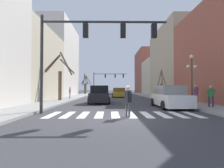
{
  "coord_description": "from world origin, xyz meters",
  "views": [
    {
      "loc": [
        -0.75,
        -8.95,
        1.52
      ],
      "look_at": [
        -0.33,
        26.98,
        2.39
      ],
      "focal_mm": 28.0,
      "sensor_mm": 36.0,
      "label": 1
    }
  ],
  "objects_px": {
    "traffic_signal_near": "(90,40)",
    "street_tree_left_mid": "(161,86)",
    "car_parked_right_mid": "(100,95)",
    "traffic_signal_far": "(107,78)",
    "car_at_intersection": "(170,97)",
    "pedestrian_on_left_sidewalk": "(128,98)",
    "pedestrian_crossing_street": "(211,94)",
    "street_lamp_right_corner": "(192,69)",
    "pedestrian_waiting_at_curb": "(70,92)",
    "street_tree_left_far": "(86,85)",
    "car_driving_toward_lane": "(97,91)",
    "car_parked_right_near": "(118,93)",
    "car_parked_left_far": "(121,92)",
    "street_tree_right_mid": "(85,85)",
    "street_tree_right_near": "(60,77)",
    "pedestrian_on_right_sidewalk": "(196,92)"
  },
  "relations": [
    {
      "from": "car_parked_left_far",
      "to": "pedestrian_crossing_street",
      "type": "distance_m",
      "value": 25.65
    },
    {
      "from": "traffic_signal_near",
      "to": "car_parked_right_mid",
      "type": "xyz_separation_m",
      "value": [
        0.21,
        7.23,
        -3.66
      ]
    },
    {
      "from": "traffic_signal_far",
      "to": "car_parked_right_near",
      "type": "distance_m",
      "value": 15.5
    },
    {
      "from": "traffic_signal_near",
      "to": "car_parked_right_near",
      "type": "height_order",
      "value": "traffic_signal_near"
    },
    {
      "from": "pedestrian_crossing_street",
      "to": "street_lamp_right_corner",
      "type": "bearing_deg",
      "value": 99.97
    },
    {
      "from": "car_parked_right_near",
      "to": "pedestrian_on_left_sidewalk",
      "type": "height_order",
      "value": "pedestrian_on_left_sidewalk"
    },
    {
      "from": "traffic_signal_near",
      "to": "street_tree_left_mid",
      "type": "xyz_separation_m",
      "value": [
        8.34,
        13.34,
        -2.63
      ]
    },
    {
      "from": "car_parked_left_far",
      "to": "pedestrian_on_left_sidewalk",
      "type": "bearing_deg",
      "value": 177.28
    },
    {
      "from": "traffic_signal_far",
      "to": "street_tree_right_near",
      "type": "height_order",
      "value": "street_tree_right_near"
    },
    {
      "from": "traffic_signal_near",
      "to": "car_parked_right_near",
      "type": "xyz_separation_m",
      "value": [
        2.68,
        19.32,
        -3.73
      ]
    },
    {
      "from": "street_tree_left_far",
      "to": "street_lamp_right_corner",
      "type": "bearing_deg",
      "value": -64.29
    },
    {
      "from": "pedestrian_waiting_at_curb",
      "to": "street_tree_left_mid",
      "type": "relative_size",
      "value": 0.39
    },
    {
      "from": "car_parked_right_near",
      "to": "pedestrian_crossing_street",
      "type": "xyz_separation_m",
      "value": [
        6.05,
        -17.06,
        0.33
      ]
    },
    {
      "from": "car_driving_toward_lane",
      "to": "street_tree_right_mid",
      "type": "height_order",
      "value": "street_tree_right_mid"
    },
    {
      "from": "traffic_signal_far",
      "to": "car_at_intersection",
      "type": "bearing_deg",
      "value": -79.94
    },
    {
      "from": "car_parked_left_far",
      "to": "street_tree_left_far",
      "type": "distance_m",
      "value": 9.73
    },
    {
      "from": "pedestrian_crossing_street",
      "to": "street_tree_right_mid",
      "type": "bearing_deg",
      "value": 118.96
    },
    {
      "from": "pedestrian_on_right_sidewalk",
      "to": "pedestrian_crossing_street",
      "type": "bearing_deg",
      "value": 63.12
    },
    {
      "from": "car_driving_toward_lane",
      "to": "street_tree_right_near",
      "type": "xyz_separation_m",
      "value": [
        -2.59,
        -22.95,
        2.11
      ]
    },
    {
      "from": "car_at_intersection",
      "to": "pedestrian_waiting_at_curb",
      "type": "distance_m",
      "value": 13.96
    },
    {
      "from": "traffic_signal_far",
      "to": "pedestrian_on_right_sidewalk",
      "type": "bearing_deg",
      "value": -72.95
    },
    {
      "from": "street_tree_right_mid",
      "to": "street_tree_right_near",
      "type": "distance_m",
      "value": 24.57
    },
    {
      "from": "street_lamp_right_corner",
      "to": "car_parked_left_far",
      "type": "xyz_separation_m",
      "value": [
        -4.97,
        22.58,
        -2.5
      ]
    },
    {
      "from": "car_parked_right_near",
      "to": "traffic_signal_near",
      "type": "bearing_deg",
      "value": 172.1
    },
    {
      "from": "car_at_intersection",
      "to": "street_tree_right_mid",
      "type": "distance_m",
      "value": 33.14
    },
    {
      "from": "car_parked_left_far",
      "to": "street_tree_left_far",
      "type": "relative_size",
      "value": 0.93
    },
    {
      "from": "car_parked_right_near",
      "to": "pedestrian_on_left_sidewalk",
      "type": "relative_size",
      "value": 2.88
    },
    {
      "from": "car_parked_right_near",
      "to": "street_tree_left_far",
      "type": "relative_size",
      "value": 1.04
    },
    {
      "from": "pedestrian_on_left_sidewalk",
      "to": "pedestrian_crossing_street",
      "type": "xyz_separation_m",
      "value": [
        6.54,
        3.65,
        0.1
      ]
    },
    {
      "from": "street_lamp_right_corner",
      "to": "car_at_intersection",
      "type": "bearing_deg",
      "value": -146.55
    },
    {
      "from": "traffic_signal_near",
      "to": "car_parked_right_mid",
      "type": "bearing_deg",
      "value": 88.35
    },
    {
      "from": "street_lamp_right_corner",
      "to": "car_at_intersection",
      "type": "distance_m",
      "value": 3.94
    },
    {
      "from": "car_parked_right_mid",
      "to": "pedestrian_on_left_sidewalk",
      "type": "xyz_separation_m",
      "value": [
        1.98,
        -8.62,
        0.16
      ]
    },
    {
      "from": "pedestrian_on_right_sidewalk",
      "to": "street_tree_left_mid",
      "type": "bearing_deg",
      "value": -101.94
    },
    {
      "from": "car_parked_right_mid",
      "to": "pedestrian_crossing_street",
      "type": "xyz_separation_m",
      "value": [
        8.52,
        -4.97,
        0.26
      ]
    },
    {
      "from": "car_driving_toward_lane",
      "to": "pedestrian_on_left_sidewalk",
      "type": "height_order",
      "value": "pedestrian_on_left_sidewalk"
    },
    {
      "from": "car_parked_right_mid",
      "to": "street_tree_right_near",
      "type": "height_order",
      "value": "street_tree_right_near"
    },
    {
      "from": "traffic_signal_far",
      "to": "car_parked_right_mid",
      "type": "height_order",
      "value": "traffic_signal_far"
    },
    {
      "from": "pedestrian_waiting_at_curb",
      "to": "street_tree_left_far",
      "type": "height_order",
      "value": "street_tree_left_far"
    },
    {
      "from": "car_parked_left_far",
      "to": "street_tree_right_near",
      "type": "bearing_deg",
      "value": 155.32
    },
    {
      "from": "car_parked_left_far",
      "to": "pedestrian_waiting_at_curb",
      "type": "height_order",
      "value": "pedestrian_waiting_at_curb"
    },
    {
      "from": "pedestrian_on_left_sidewalk",
      "to": "street_tree_right_mid",
      "type": "distance_m",
      "value": 36.44
    },
    {
      "from": "car_parked_left_far",
      "to": "street_tree_left_far",
      "type": "bearing_deg",
      "value": 59.34
    },
    {
      "from": "pedestrian_waiting_at_curb",
      "to": "street_tree_right_mid",
      "type": "bearing_deg",
      "value": 170.98
    },
    {
      "from": "street_tree_right_near",
      "to": "car_parked_left_far",
      "type": "bearing_deg",
      "value": 65.32
    },
    {
      "from": "car_at_intersection",
      "to": "street_tree_left_mid",
      "type": "bearing_deg",
      "value": -13.18
    },
    {
      "from": "street_tree_right_mid",
      "to": "street_tree_right_near",
      "type": "xyz_separation_m",
      "value": [
        0.67,
        -24.56,
        0.4
      ]
    },
    {
      "from": "car_parked_right_mid",
      "to": "car_parked_right_near",
      "type": "xyz_separation_m",
      "value": [
        2.47,
        12.09,
        -0.07
      ]
    },
    {
      "from": "car_parked_left_far",
      "to": "street_tree_right_near",
      "type": "relative_size",
      "value": 0.76
    },
    {
      "from": "car_at_intersection",
      "to": "street_tree_left_mid",
      "type": "xyz_separation_m",
      "value": [
        2.4,
        10.25,
        1.04
      ]
    }
  ]
}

